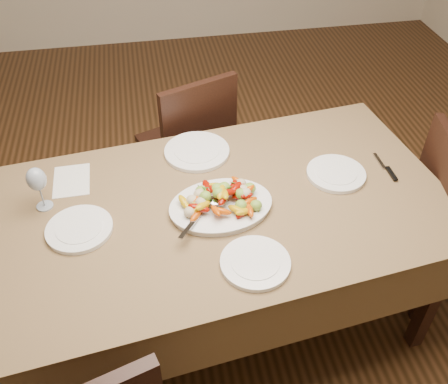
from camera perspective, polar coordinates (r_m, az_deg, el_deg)
floor at (r=2.76m, az=3.05°, el=-9.12°), size 6.00×6.00×0.00m
dining_table at (r=2.29m, az=-0.00°, el=-8.27°), size 1.95×1.26×0.76m
chair_far at (r=2.82m, az=-4.55°, el=5.45°), size 0.54×0.54×0.95m
serving_platter at (r=1.98m, az=-0.36°, el=-1.74°), size 0.44×0.34×0.02m
roasted_vegetables at (r=1.94m, az=-0.37°, el=-0.52°), size 0.35×0.26×0.09m
serving_spoon at (r=1.92m, az=-1.89°, el=-2.06°), size 0.27×0.21×0.03m
plate_left at (r=1.98m, az=-16.20°, el=-4.09°), size 0.25×0.25×0.02m
plate_right at (r=2.20m, az=12.67°, el=2.05°), size 0.25×0.25×0.02m
plate_far at (r=2.27m, az=-3.11°, el=4.64°), size 0.30×0.30×0.02m
plate_near at (r=1.79m, az=3.59°, el=-8.09°), size 0.25×0.25×0.02m
wine_glass at (r=2.06m, az=-20.40°, el=0.50°), size 0.08×0.08×0.20m
menu_card at (r=2.22m, az=-17.02°, el=1.26°), size 0.15×0.21×0.00m
table_knife at (r=2.29m, az=18.00°, el=2.60°), size 0.02×0.20×0.01m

